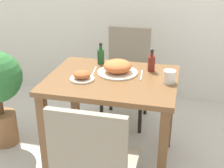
# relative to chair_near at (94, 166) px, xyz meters

# --- Properties ---
(ground_plane) EXTENTS (16.00, 16.00, 0.00)m
(ground_plane) POSITION_rel_chair_near_xyz_m (-0.07, 0.70, -0.50)
(ground_plane) COLOR #B7B2A8
(dining_table) EXTENTS (0.92, 0.72, 0.72)m
(dining_table) POSITION_rel_chair_near_xyz_m (-0.07, 0.70, 0.10)
(dining_table) COLOR brown
(dining_table) RESTS_ON ground_plane
(chair_near) EXTENTS (0.42, 0.42, 0.89)m
(chair_near) POSITION_rel_chair_near_xyz_m (0.00, 0.00, 0.00)
(chair_near) COLOR gray
(chair_near) RESTS_ON ground_plane
(chair_far) EXTENTS (0.42, 0.42, 0.89)m
(chair_far) POSITION_rel_chair_near_xyz_m (-0.10, 1.41, 0.00)
(chair_far) COLOR gray
(chair_far) RESTS_ON ground_plane
(food_plate) EXTENTS (0.30, 0.30, 0.10)m
(food_plate) POSITION_rel_chair_near_xyz_m (-0.05, 0.79, 0.27)
(food_plate) COLOR beige
(food_plate) RESTS_ON dining_table
(side_plate) EXTENTS (0.17, 0.17, 0.06)m
(side_plate) POSITION_rel_chair_near_xyz_m (-0.27, 0.62, 0.25)
(side_plate) COLOR beige
(side_plate) RESTS_ON dining_table
(drink_cup) EXTENTS (0.08, 0.08, 0.09)m
(drink_cup) POSITION_rel_chair_near_xyz_m (0.33, 0.71, 0.26)
(drink_cup) COLOR silver
(drink_cup) RESTS_ON dining_table
(sauce_bottle) EXTENTS (0.05, 0.05, 0.17)m
(sauce_bottle) POSITION_rel_chair_near_xyz_m (-0.23, 0.96, 0.29)
(sauce_bottle) COLOR #194C23
(sauce_bottle) RESTS_ON dining_table
(condiment_bottle) EXTENTS (0.05, 0.05, 0.17)m
(condiment_bottle) POSITION_rel_chair_near_xyz_m (0.18, 0.89, 0.29)
(condiment_bottle) COLOR maroon
(condiment_bottle) RESTS_ON dining_table
(fork_utensil) EXTENTS (0.03, 0.17, 0.00)m
(fork_utensil) POSITION_rel_chair_near_xyz_m (-0.23, 0.79, 0.22)
(fork_utensil) COLOR silver
(fork_utensil) RESTS_ON dining_table
(spoon_utensil) EXTENTS (0.02, 0.18, 0.00)m
(spoon_utensil) POSITION_rel_chair_near_xyz_m (0.13, 0.79, 0.22)
(spoon_utensil) COLOR silver
(spoon_utensil) RESTS_ON dining_table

